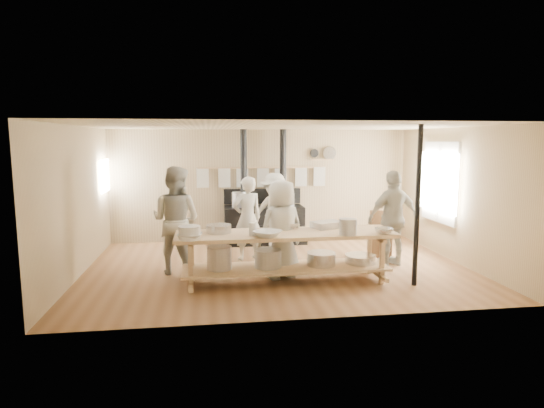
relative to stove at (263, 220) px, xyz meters
name	(u,v)px	position (x,y,z in m)	size (l,w,h in m)	color
ground	(278,267)	(0.01, -2.12, -0.52)	(7.00, 7.00, 0.00)	brown
room_shell	(278,181)	(0.01, -2.12, 1.10)	(7.00, 7.00, 7.00)	tan
window_right	(440,182)	(3.48, -1.52, 0.98)	(0.09, 1.50, 1.65)	beige
left_opening	(105,176)	(-3.44, -0.12, 1.08)	(0.00, 0.90, 0.90)	white
stove	(263,220)	(0.00, 0.00, 0.00)	(1.90, 0.75, 2.60)	black
towel_rail	(262,175)	(0.01, 0.28, 1.04)	(3.00, 0.04, 0.47)	tan
back_wall_shelf	(323,155)	(1.47, 0.32, 1.48)	(0.63, 0.14, 0.32)	tan
prep_table	(285,252)	(0.00, -3.02, 0.00)	(3.60, 0.90, 0.85)	tan
support_post	(417,207)	(2.06, -3.47, 0.78)	(0.08, 0.08, 2.60)	black
cook_far_left	(247,218)	(-0.50, -1.44, 0.31)	(0.60, 0.40, 1.65)	#B8B7A3
cook_left	(176,220)	(-1.82, -2.20, 0.43)	(0.93, 0.72, 1.90)	#B8B7A3
cook_center	(282,229)	(-0.02, -2.74, 0.33)	(0.83, 0.54, 1.70)	#B8B7A3
cook_right	(393,218)	(2.18, -2.24, 0.38)	(1.06, 0.44, 1.80)	#B8B7A3
cook_by_window	(275,212)	(0.14, -0.82, 0.31)	(1.08, 0.62, 1.67)	#B8B7A3
chair	(380,243)	(2.20, -1.60, -0.25)	(0.54, 0.54, 0.93)	brown
bowl_white_a	(190,236)	(-1.54, -3.35, 0.38)	(0.37, 0.37, 0.09)	white
bowl_steel_a	(289,225)	(0.11, -2.69, 0.38)	(0.33, 0.33, 0.10)	silver
bowl_white_b	(267,234)	(-0.35, -3.35, 0.38)	(0.42, 0.42, 0.10)	white
bowl_steel_b	(384,231)	(1.56, -3.35, 0.38)	(0.30, 0.30, 0.09)	silver
roasting_pan	(327,225)	(0.78, -2.73, 0.39)	(0.50, 0.34, 0.11)	#B2B2B7
mixing_bowl_large	(219,229)	(-1.09, -2.88, 0.39)	(0.41, 0.41, 0.13)	silver
bucket_galv	(348,227)	(0.95, -3.35, 0.46)	(0.28, 0.28, 0.26)	gray
deep_bowl_enamel	(190,233)	(-1.54, -3.35, 0.43)	(0.33, 0.33, 0.21)	white
pitcher	(253,229)	(-0.56, -3.18, 0.43)	(0.13, 0.13, 0.21)	white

